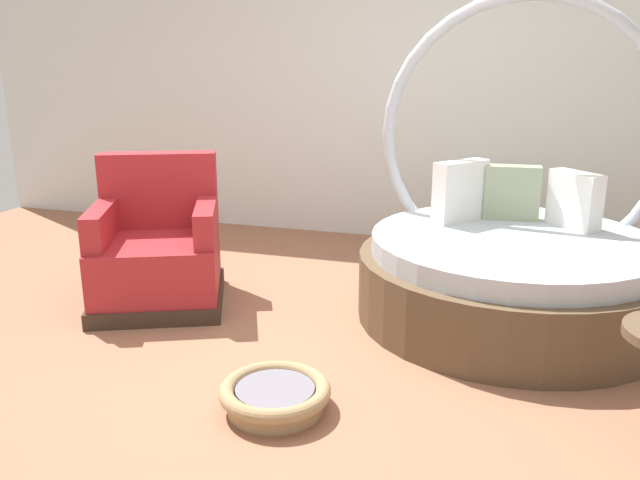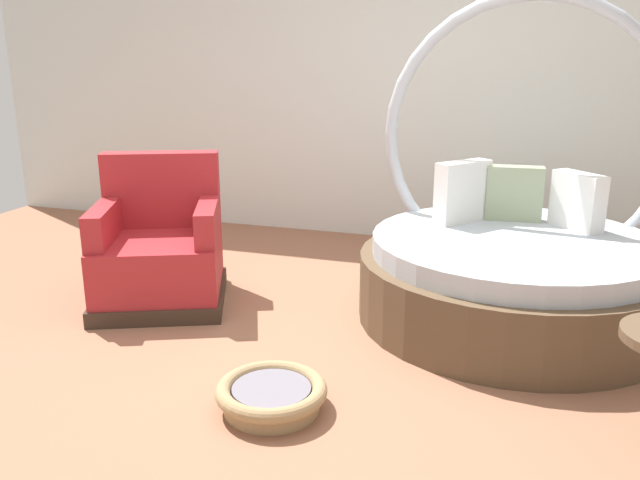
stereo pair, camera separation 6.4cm
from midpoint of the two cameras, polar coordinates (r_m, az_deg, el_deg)
name	(u,v)px [view 1 (the left image)]	position (r m, az deg, el deg)	size (l,w,h in m)	color
ground_plane	(307,355)	(3.54, -1.66, -10.15)	(8.00, 8.00, 0.02)	#936047
back_wall	(398,67)	(5.58, 6.57, 15.02)	(8.00, 0.12, 2.92)	silver
round_daybed	(512,257)	(4.10, 16.21, -1.42)	(1.83, 1.83, 1.95)	brown
red_armchair	(158,253)	(4.27, -14.59, -1.11)	(1.05, 1.05, 0.94)	#38281E
pet_basket	(275,395)	(3.01, -4.63, -13.56)	(0.51, 0.51, 0.13)	#9E7F56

